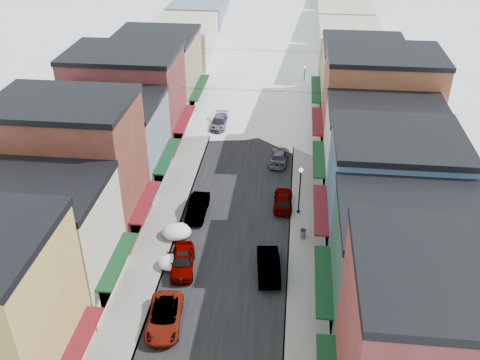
% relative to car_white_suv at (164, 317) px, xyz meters
% --- Properties ---
extents(road, '(10.00, 160.00, 0.01)m').
position_rel_car_white_suv_xyz_m(road, '(3.57, 50.37, -0.71)').
color(road, black).
rests_on(road, ground).
extents(sidewalk_left, '(3.20, 160.00, 0.15)m').
position_rel_car_white_suv_xyz_m(sidewalk_left, '(-3.03, 50.37, -0.64)').
color(sidewalk_left, gray).
rests_on(sidewalk_left, ground).
extents(sidewalk_right, '(3.20, 160.00, 0.15)m').
position_rel_car_white_suv_xyz_m(sidewalk_right, '(10.17, 50.37, -0.64)').
color(sidewalk_right, gray).
rests_on(sidewalk_right, ground).
extents(curb_left, '(0.10, 160.00, 0.15)m').
position_rel_car_white_suv_xyz_m(curb_left, '(-1.48, 50.37, -0.64)').
color(curb_left, slate).
rests_on(curb_left, ground).
extents(curb_right, '(0.10, 160.00, 0.15)m').
position_rel_car_white_suv_xyz_m(curb_right, '(8.62, 50.37, -0.64)').
color(curb_right, slate).
rests_on(curb_right, ground).
extents(bldg_l_cream, '(11.30, 8.20, 9.50)m').
position_rel_car_white_suv_xyz_m(bldg_l_cream, '(-9.62, 2.87, 4.05)').
color(bldg_l_cream, beige).
rests_on(bldg_l_cream, ground).
extents(bldg_l_brick_near, '(12.30, 8.20, 12.50)m').
position_rel_car_white_suv_xyz_m(bldg_l_brick_near, '(-10.12, 10.87, 5.55)').
color(bldg_l_brick_near, maroon).
rests_on(bldg_l_brick_near, ground).
extents(bldg_l_grayblue, '(11.30, 9.20, 9.00)m').
position_rel_car_white_suv_xyz_m(bldg_l_grayblue, '(-9.62, 19.37, 3.80)').
color(bldg_l_grayblue, slate).
rests_on(bldg_l_grayblue, ground).
extents(bldg_l_brick_far, '(13.30, 9.20, 11.00)m').
position_rel_car_white_suv_xyz_m(bldg_l_brick_far, '(-10.62, 28.37, 4.80)').
color(bldg_l_brick_far, maroon).
rests_on(bldg_l_brick_far, ground).
extents(bldg_l_tan, '(11.30, 11.20, 10.00)m').
position_rel_car_white_suv_xyz_m(bldg_l_tan, '(-9.62, 38.37, 4.30)').
color(bldg_l_tan, '#8B755B').
rests_on(bldg_l_tan, ground).
extents(bldg_r_brick_near, '(12.30, 9.20, 12.50)m').
position_rel_car_white_suv_xyz_m(bldg_r_brick_near, '(17.26, -6.63, 5.55)').
color(bldg_r_brick_near, maroon).
rests_on(bldg_r_brick_near, ground).
extents(bldg_r_green, '(11.30, 9.20, 9.50)m').
position_rel_car_white_suv_xyz_m(bldg_r_green, '(16.76, 2.37, 4.05)').
color(bldg_r_green, '#214534').
rests_on(bldg_r_green, ground).
extents(bldg_r_blue, '(11.30, 9.20, 10.50)m').
position_rel_car_white_suv_xyz_m(bldg_r_blue, '(16.76, 11.37, 4.55)').
color(bldg_r_blue, '#355678').
rests_on(bldg_r_blue, ground).
extents(bldg_r_cream, '(12.30, 9.20, 9.00)m').
position_rel_car_white_suv_xyz_m(bldg_r_cream, '(17.26, 20.37, 3.80)').
color(bldg_r_cream, beige).
rests_on(bldg_r_cream, ground).
extents(bldg_r_brick_far, '(13.30, 9.20, 11.50)m').
position_rel_car_white_suv_xyz_m(bldg_r_brick_far, '(17.76, 29.37, 5.05)').
color(bldg_r_brick_far, brown).
rests_on(bldg_r_brick_far, ground).
extents(bldg_r_tan, '(11.30, 11.20, 9.50)m').
position_rel_car_white_suv_xyz_m(bldg_r_tan, '(16.76, 39.37, 4.05)').
color(bldg_r_tan, '#9A7F65').
rests_on(bldg_r_tan, ground).
extents(distant_blocks, '(34.00, 55.00, 8.00)m').
position_rel_car_white_suv_xyz_m(distant_blocks, '(3.57, 73.37, 3.29)').
color(distant_blocks, gray).
rests_on(distant_blocks, ground).
extents(overhead_cables, '(16.40, 15.04, 0.04)m').
position_rel_car_white_suv_xyz_m(overhead_cables, '(3.57, 37.87, 5.49)').
color(overhead_cables, black).
rests_on(overhead_cables, ground).
extents(car_white_suv, '(2.85, 5.33, 1.42)m').
position_rel_car_white_suv_xyz_m(car_white_suv, '(0.00, 0.00, 0.00)').
color(car_white_suv, white).
rests_on(car_white_suv, ground).
extents(car_silver_sedan, '(2.45, 4.83, 1.58)m').
position_rel_car_white_suv_xyz_m(car_silver_sedan, '(0.07, 6.19, 0.08)').
color(car_silver_sedan, '#96999E').
rests_on(car_silver_sedan, ground).
extents(car_dark_hatch, '(1.66, 4.70, 1.54)m').
position_rel_car_white_suv_xyz_m(car_dark_hatch, '(-0.08, 14.05, 0.06)').
color(car_dark_hatch, black).
rests_on(car_dark_hatch, ground).
extents(car_silver_wagon, '(1.96, 4.72, 1.37)m').
position_rel_car_white_suv_xyz_m(car_silver_wagon, '(-0.73, 33.19, -0.03)').
color(car_silver_wagon, '#95989D').
rests_on(car_silver_wagon, ground).
extents(car_green_sedan, '(2.30, 5.19, 1.65)m').
position_rel_car_white_suv_xyz_m(car_green_sedan, '(7.07, 6.44, 0.12)').
color(car_green_sedan, black).
rests_on(car_green_sedan, ground).
extents(car_gray_suv, '(1.85, 4.47, 1.51)m').
position_rel_car_white_suv_xyz_m(car_gray_suv, '(7.87, 16.29, 0.05)').
color(car_gray_suv, '#989BA1').
rests_on(car_gray_suv, ground).
extents(car_black_sedan, '(2.26, 4.88, 1.38)m').
position_rel_car_white_suv_xyz_m(car_black_sedan, '(7.07, 25.14, -0.02)').
color(car_black_sedan, black).
rests_on(car_black_sedan, ground).
extents(car_lane_silver, '(1.90, 4.34, 1.45)m').
position_rel_car_white_suv_xyz_m(car_lane_silver, '(2.65, 50.79, 0.02)').
color(car_lane_silver, '#95969C').
rests_on(car_lane_silver, ground).
extents(car_lane_white, '(3.21, 5.81, 1.54)m').
position_rel_car_white_suv_xyz_m(car_lane_white, '(5.73, 64.61, 0.06)').
color(car_lane_white, silver).
rests_on(car_lane_white, ground).
extents(trash_can, '(0.50, 0.50, 0.85)m').
position_rel_car_white_suv_xyz_m(trash_can, '(9.81, 11.25, -0.13)').
color(trash_can, slate).
rests_on(trash_can, sidewalk_right).
extents(streetlamp_near, '(0.40, 0.40, 4.78)m').
position_rel_car_white_suv_xyz_m(streetlamp_near, '(9.37, 15.24, 2.46)').
color(streetlamp_near, black).
rests_on(streetlamp_near, sidewalk_right).
extents(streetlamp_far, '(0.34, 0.34, 4.06)m').
position_rel_car_white_suv_xyz_m(streetlamp_far, '(9.65, 45.37, 2.00)').
color(streetlamp_far, black).
rests_on(streetlamp_far, sidewalk_right).
extents(snow_pile_near, '(2.28, 2.60, 0.96)m').
position_rel_car_white_suv_xyz_m(snow_pile_near, '(-0.85, 6.38, -0.25)').
color(snow_pile_near, white).
rests_on(snow_pile_near, ground).
extents(snow_pile_mid, '(2.62, 2.81, 1.11)m').
position_rel_car_white_suv_xyz_m(snow_pile_mid, '(-1.31, 10.47, -0.18)').
color(snow_pile_mid, white).
rests_on(snow_pile_mid, ground).
extents(snow_pile_far, '(2.54, 2.76, 1.07)m').
position_rel_car_white_suv_xyz_m(snow_pile_far, '(-1.31, 34.47, -0.20)').
color(snow_pile_far, white).
rests_on(snow_pile_far, ground).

